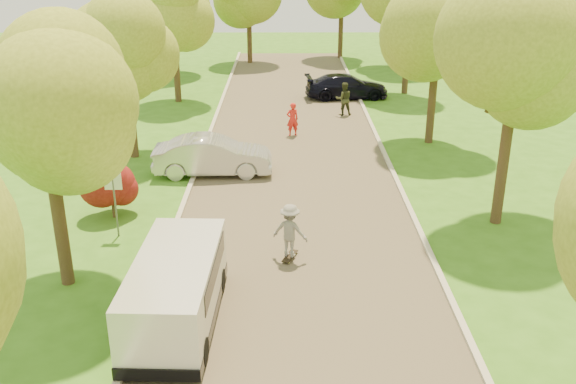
{
  "coord_description": "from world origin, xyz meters",
  "views": [
    {
      "loc": [
        -0.39,
        -14.84,
        9.16
      ],
      "look_at": [
        -0.28,
        4.57,
        1.3
      ],
      "focal_mm": 40.0,
      "sensor_mm": 36.0,
      "label": 1
    }
  ],
  "objects_px": {
    "street_sign": "(114,191)",
    "person_olive": "(344,99)",
    "person_striped": "(292,119)",
    "dark_sedan": "(347,86)",
    "longboard": "(290,256)",
    "minivan": "(176,289)",
    "silver_sedan": "(213,156)",
    "skateboarder": "(290,231)"
  },
  "relations": [
    {
      "from": "dark_sedan",
      "to": "longboard",
      "type": "distance_m",
      "value": 20.65
    },
    {
      "from": "skateboarder",
      "to": "person_striped",
      "type": "distance_m",
      "value": 12.72
    },
    {
      "from": "street_sign",
      "to": "person_olive",
      "type": "xyz_separation_m",
      "value": [
        8.59,
        14.86,
        -0.67
      ]
    },
    {
      "from": "street_sign",
      "to": "dark_sedan",
      "type": "relative_size",
      "value": 0.45
    },
    {
      "from": "longboard",
      "to": "dark_sedan",
      "type": "bearing_deg",
      "value": -79.56
    },
    {
      "from": "longboard",
      "to": "silver_sedan",
      "type": "bearing_deg",
      "value": -47.15
    },
    {
      "from": "longboard",
      "to": "skateboarder",
      "type": "bearing_deg",
      "value": -66.13
    },
    {
      "from": "person_olive",
      "to": "street_sign",
      "type": "bearing_deg",
      "value": 54.03
    },
    {
      "from": "minivan",
      "to": "person_olive",
      "type": "xyz_separation_m",
      "value": [
        5.87,
        19.89,
        -0.07
      ]
    },
    {
      "from": "person_striped",
      "to": "person_olive",
      "type": "relative_size",
      "value": 0.91
    },
    {
      "from": "silver_sedan",
      "to": "longboard",
      "type": "xyz_separation_m",
      "value": [
        3.07,
        -7.38,
        -0.69
      ]
    },
    {
      "from": "skateboarder",
      "to": "person_striped",
      "type": "relative_size",
      "value": 1.02
    },
    {
      "from": "silver_sedan",
      "to": "dark_sedan",
      "type": "bearing_deg",
      "value": -28.92
    },
    {
      "from": "person_striped",
      "to": "dark_sedan",
      "type": "bearing_deg",
      "value": -131.68
    },
    {
      "from": "street_sign",
      "to": "longboard",
      "type": "bearing_deg",
      "value": -16.2
    },
    {
      "from": "dark_sedan",
      "to": "skateboarder",
      "type": "relative_size",
      "value": 2.93
    },
    {
      "from": "street_sign",
      "to": "minivan",
      "type": "bearing_deg",
      "value": -61.57
    },
    {
      "from": "dark_sedan",
      "to": "person_olive",
      "type": "distance_m",
      "value": 3.9
    },
    {
      "from": "longboard",
      "to": "skateboarder",
      "type": "xyz_separation_m",
      "value": [
        -0.0,
        0.0,
        0.85
      ]
    },
    {
      "from": "dark_sedan",
      "to": "person_striped",
      "type": "distance_m",
      "value": 8.31
    },
    {
      "from": "street_sign",
      "to": "minivan",
      "type": "height_order",
      "value": "street_sign"
    },
    {
      "from": "person_olive",
      "to": "longboard",
      "type": "bearing_deg",
      "value": 73.66
    },
    {
      "from": "longboard",
      "to": "person_striped",
      "type": "relative_size",
      "value": 0.54
    },
    {
      "from": "minivan",
      "to": "dark_sedan",
      "type": "xyz_separation_m",
      "value": [
        6.38,
        23.75,
        -0.26
      ]
    },
    {
      "from": "minivan",
      "to": "person_olive",
      "type": "bearing_deg",
      "value": 75.54
    },
    {
      "from": "silver_sedan",
      "to": "dark_sedan",
      "type": "xyz_separation_m",
      "value": [
        6.6,
        12.96,
        -0.08
      ]
    },
    {
      "from": "person_striped",
      "to": "person_olive",
      "type": "height_order",
      "value": "person_olive"
    },
    {
      "from": "minivan",
      "to": "silver_sedan",
      "type": "distance_m",
      "value": 10.79
    },
    {
      "from": "minivan",
      "to": "longboard",
      "type": "distance_m",
      "value": 4.52
    },
    {
      "from": "dark_sedan",
      "to": "person_striped",
      "type": "bearing_deg",
      "value": 151.66
    },
    {
      "from": "person_striped",
      "to": "person_olive",
      "type": "bearing_deg",
      "value": -144.89
    },
    {
      "from": "longboard",
      "to": "person_olive",
      "type": "relative_size",
      "value": 0.49
    },
    {
      "from": "street_sign",
      "to": "silver_sedan",
      "type": "bearing_deg",
      "value": 66.55
    },
    {
      "from": "street_sign",
      "to": "dark_sedan",
      "type": "xyz_separation_m",
      "value": [
        9.1,
        18.72,
        -0.86
      ]
    },
    {
      "from": "longboard",
      "to": "minivan",
      "type": "bearing_deg",
      "value": 70.44
    },
    {
      "from": "skateboarder",
      "to": "person_striped",
      "type": "xyz_separation_m",
      "value": [
        0.23,
        12.72,
        -0.13
      ]
    },
    {
      "from": "minivan",
      "to": "person_striped",
      "type": "relative_size",
      "value": 3.05
    },
    {
      "from": "minivan",
      "to": "longboard",
      "type": "relative_size",
      "value": 5.62
    },
    {
      "from": "person_olive",
      "to": "minivan",
      "type": "bearing_deg",
      "value": 67.61
    },
    {
      "from": "silver_sedan",
      "to": "longboard",
      "type": "bearing_deg",
      "value": -159.37
    },
    {
      "from": "dark_sedan",
      "to": "skateboarder",
      "type": "distance_m",
      "value": 20.65
    },
    {
      "from": "person_striped",
      "to": "longboard",
      "type": "bearing_deg",
      "value": 70.73
    }
  ]
}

